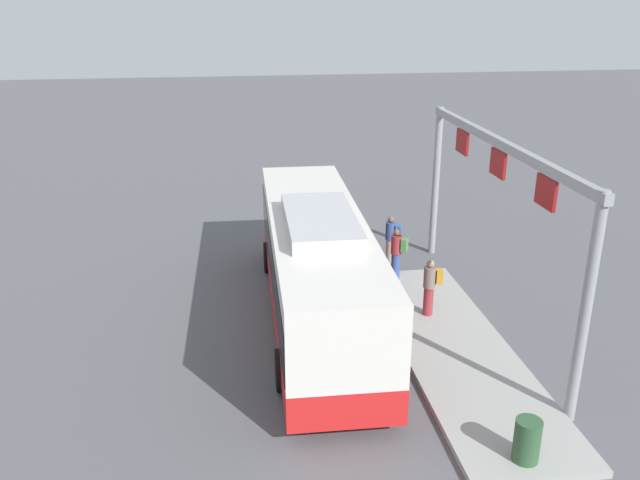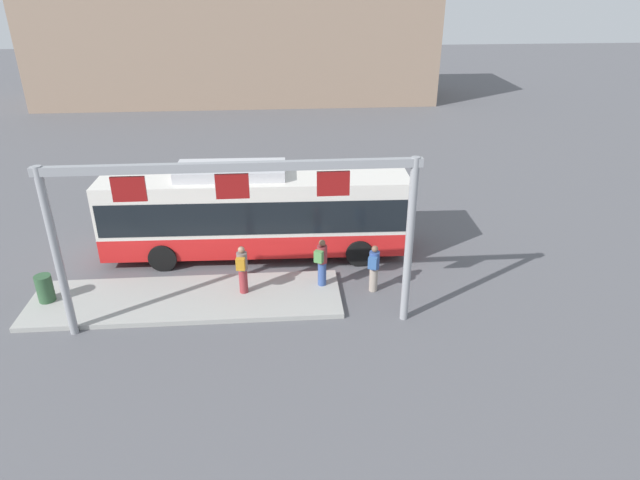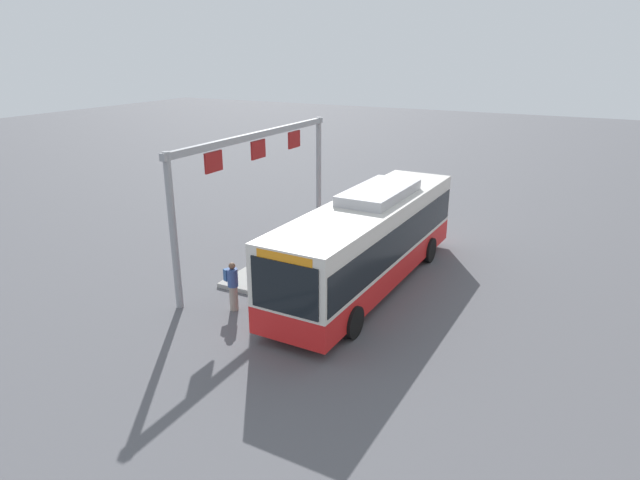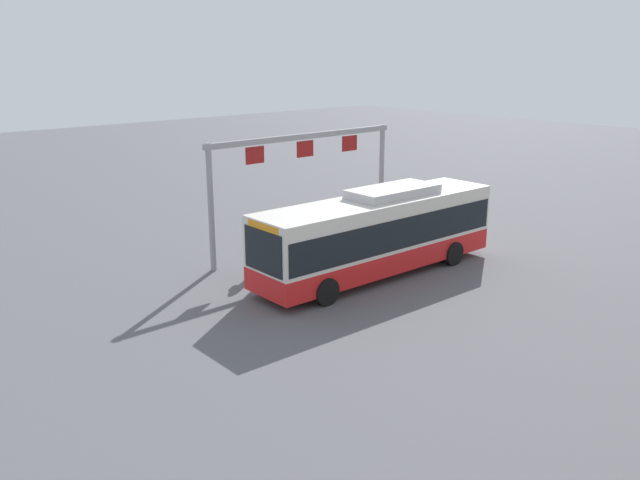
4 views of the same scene
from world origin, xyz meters
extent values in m
plane|color=#56565B|center=(0.00, 0.00, 0.00)|extent=(120.00, 120.00, 0.00)
cube|color=#9E9E99|center=(-2.26, -3.31, 0.08)|extent=(10.00, 2.80, 0.16)
cube|color=red|center=(0.00, 0.00, 0.77)|extent=(11.09, 2.79, 0.85)
cube|color=silver|center=(0.00, 0.00, 2.15)|extent=(11.09, 2.79, 1.90)
cube|color=black|center=(0.00, 0.00, 1.95)|extent=(10.87, 2.82, 1.20)
cube|color=black|center=(5.53, -0.14, 2.05)|extent=(0.10, 2.13, 1.50)
cube|color=#B7B7BC|center=(-0.83, 0.02, 3.28)|extent=(3.90, 1.85, 0.36)
cube|color=orange|center=(5.46, -0.14, 2.90)|extent=(0.17, 1.75, 0.28)
cylinder|color=black|center=(3.74, 1.10, 0.50)|extent=(1.01, 0.33, 1.00)
cylinder|color=black|center=(3.68, -1.30, 0.50)|extent=(1.01, 0.33, 1.00)
cylinder|color=black|center=(-3.28, 1.29, 0.50)|extent=(1.01, 0.33, 1.00)
cylinder|color=black|center=(-3.34, -1.11, 0.50)|extent=(1.01, 0.33, 1.00)
cylinder|color=#334C8C|center=(2.20, -2.85, 0.58)|extent=(0.38, 0.38, 0.85)
cylinder|color=maroon|center=(2.20, -2.85, 1.31)|extent=(0.46, 0.46, 0.60)
sphere|color=brown|center=(2.20, -2.85, 1.72)|extent=(0.22, 0.22, 0.22)
cube|color=#4C8447|center=(2.07, -3.08, 1.34)|extent=(0.33, 0.29, 0.40)
cylinder|color=gray|center=(3.90, -3.10, 0.42)|extent=(0.36, 0.36, 0.85)
cylinder|color=#334C8C|center=(3.90, -3.10, 1.15)|extent=(0.44, 0.44, 0.60)
sphere|color=brown|center=(3.90, -3.10, 1.56)|extent=(0.22, 0.22, 0.22)
cube|color=#335993|center=(3.81, -3.34, 1.18)|extent=(0.33, 0.27, 0.40)
cylinder|color=maroon|center=(-0.40, -3.13, 0.58)|extent=(0.31, 0.31, 0.85)
cylinder|color=slate|center=(-0.40, -3.13, 1.31)|extent=(0.38, 0.38, 0.60)
sphere|color=#9E755B|center=(-0.40, -3.13, 1.72)|extent=(0.22, 0.22, 0.22)
cube|color=#BF7F1E|center=(-0.43, -3.39, 1.34)|extent=(0.30, 0.22, 0.40)
cylinder|color=gray|center=(-5.35, -4.82, 2.60)|extent=(0.24, 0.24, 5.20)
cylinder|color=gray|center=(4.58, -4.82, 2.60)|extent=(0.24, 0.24, 5.20)
cube|color=gray|center=(-0.39, -4.82, 5.05)|extent=(10.33, 0.20, 0.24)
cube|color=maroon|center=(-3.12, -4.82, 4.50)|extent=(0.90, 0.08, 0.70)
cube|color=maroon|center=(-0.39, -4.82, 4.50)|extent=(0.90, 0.08, 0.70)
cube|color=maroon|center=(2.34, -4.82, 4.50)|extent=(0.90, 0.08, 0.70)
cylinder|color=#2D5133|center=(-6.67, -3.17, 0.61)|extent=(0.52, 0.52, 0.90)
camera|label=1|loc=(-16.41, 2.31, 8.70)|focal=36.60mm
camera|label=2|loc=(0.87, -19.14, 9.86)|focal=31.55mm
camera|label=3|loc=(17.00, 6.94, 8.14)|focal=30.71mm
camera|label=4|loc=(18.49, 17.24, 8.67)|focal=37.17mm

